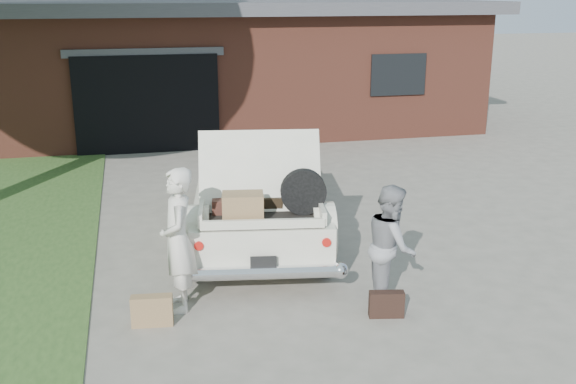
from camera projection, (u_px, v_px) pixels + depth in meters
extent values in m
plane|color=gray|center=(299.00, 290.00, 8.34)|extent=(90.00, 90.00, 0.00)
cube|color=brown|center=(233.00, 67.00, 18.84)|extent=(12.00, 7.00, 3.00)
cube|color=#4C4C51|center=(231.00, 6.00, 18.37)|extent=(12.80, 7.80, 0.30)
cube|color=black|center=(147.00, 104.00, 15.19)|extent=(3.20, 0.30, 2.20)
cube|color=#4C4C51|center=(144.00, 52.00, 14.79)|extent=(3.50, 0.12, 0.18)
cube|color=black|center=(398.00, 75.00, 16.31)|extent=(1.40, 0.08, 1.00)
cylinder|color=#38281E|center=(358.00, 6.00, 25.49)|extent=(0.44, 0.44, 5.98)
cube|color=beige|center=(257.00, 198.00, 10.13)|extent=(2.44, 4.79, 0.59)
cube|color=beige|center=(256.00, 159.00, 10.24)|extent=(1.78, 2.04, 0.48)
cube|color=black|center=(255.00, 148.00, 11.07)|extent=(1.41, 0.30, 0.40)
cube|color=black|center=(258.00, 176.00, 9.41)|extent=(1.41, 0.30, 0.40)
cylinder|color=black|center=(199.00, 255.00, 8.66)|extent=(0.29, 0.63, 0.60)
cylinder|color=black|center=(323.00, 251.00, 8.78)|extent=(0.29, 0.63, 0.60)
cylinder|color=black|center=(208.00, 187.00, 11.63)|extent=(0.29, 0.63, 0.60)
cylinder|color=black|center=(301.00, 185.00, 11.75)|extent=(0.29, 0.63, 0.60)
cylinder|color=silver|center=(264.00, 273.00, 7.96)|extent=(1.88, 0.46, 0.16)
cylinder|color=#A5140F|center=(199.00, 245.00, 7.87)|extent=(0.12, 0.11, 0.11)
cylinder|color=#A5140F|center=(326.00, 241.00, 7.97)|extent=(0.12, 0.11, 0.11)
cube|color=black|center=(263.00, 262.00, 7.90)|extent=(0.31, 0.07, 0.16)
cube|color=black|center=(261.00, 215.00, 8.38)|extent=(1.56, 1.22, 0.04)
cube|color=beige|center=(202.00, 209.00, 8.30)|extent=(0.21, 1.00, 0.16)
cube|color=beige|center=(320.00, 206.00, 8.40)|extent=(0.21, 1.00, 0.16)
cube|color=beige|center=(263.00, 224.00, 7.88)|extent=(1.45, 0.28, 0.11)
cube|color=beige|center=(260.00, 171.00, 8.50)|extent=(1.59, 0.72, 0.97)
cube|color=#4A281F|center=(234.00, 204.00, 8.45)|extent=(0.60, 0.44, 0.18)
cube|color=#99764E|center=(243.00, 207.00, 8.07)|extent=(0.54, 0.39, 0.34)
cube|color=black|center=(261.00, 201.00, 8.57)|extent=(0.59, 0.43, 0.17)
cylinder|color=black|center=(303.00, 192.00, 8.28)|extent=(0.58, 0.23, 0.57)
imported|color=silver|center=(178.00, 240.00, 7.66)|extent=(0.41, 0.62, 1.69)
imported|color=gray|center=(391.00, 246.00, 7.80)|extent=(0.70, 0.82, 1.46)
cube|color=#95744C|center=(152.00, 311.00, 7.43)|extent=(0.47, 0.20, 0.35)
cube|color=black|center=(386.00, 304.00, 7.63)|extent=(0.41, 0.20, 0.31)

